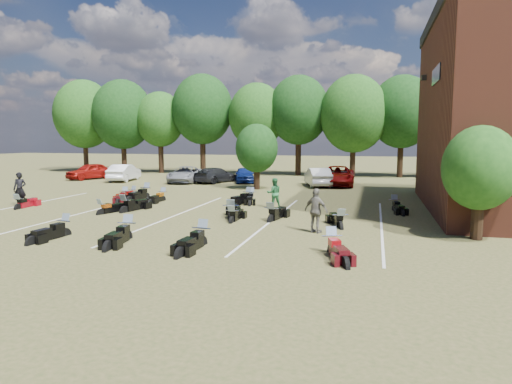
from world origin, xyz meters
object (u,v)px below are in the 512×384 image
(person_black, at_px, (20,189))
(motorcycle_7, at_px, (18,209))
(motorcycle_14, at_px, (125,200))
(car_0, at_px, (90,171))
(motorcycle_3, at_px, (202,246))
(person_grey, at_px, (316,211))
(person_green, at_px, (274,193))
(car_4, at_px, (245,175))

(person_black, relative_size, motorcycle_7, 0.92)
(motorcycle_7, xyz_separation_m, motorcycle_14, (3.77, 4.66, 0.00))
(car_0, xyz_separation_m, motorcycle_14, (10.83, -12.13, -0.75))
(motorcycle_14, bearing_deg, motorcycle_3, -62.64)
(person_grey, bearing_deg, person_black, 15.47)
(person_black, relative_size, motorcycle_3, 0.82)
(person_grey, distance_m, motorcycle_7, 16.71)
(person_black, bearing_deg, person_green, -4.93)
(car_0, height_order, person_green, person_green)
(car_4, relative_size, motorcycle_3, 1.66)
(person_grey, bearing_deg, car_0, -13.28)
(car_4, bearing_deg, person_black, -135.88)
(person_green, bearing_deg, person_grey, 97.26)
(person_black, xyz_separation_m, person_grey, (17.20, -3.01, -0.06))
(motorcycle_3, height_order, motorcycle_14, motorcycle_3)
(car_0, xyz_separation_m, person_green, (20.53, -12.86, 0.08))
(person_black, relative_size, person_grey, 1.06)
(motorcycle_3, bearing_deg, motorcycle_7, 160.49)
(motorcycle_3, xyz_separation_m, motorcycle_14, (-9.06, 10.07, 0.00))
(car_0, height_order, person_black, person_black)
(car_4, bearing_deg, motorcycle_14, -126.48)
(motorcycle_14, bearing_deg, motorcycle_7, -143.57)
(person_green, relative_size, motorcycle_7, 0.79)
(car_0, distance_m, motorcycle_7, 18.23)
(car_0, bearing_deg, motorcycle_14, -26.44)
(person_black, height_order, motorcycle_7, person_black)
(motorcycle_7, bearing_deg, car_4, -118.78)
(person_black, distance_m, motorcycle_3, 14.90)
(motorcycle_3, distance_m, motorcycle_7, 13.92)
(motorcycle_7, bearing_deg, motorcycle_14, -133.28)
(person_grey, xyz_separation_m, motorcycle_7, (-16.55, 2.11, -0.92))
(car_4, xyz_separation_m, motorcycle_14, (-4.13, -12.71, -0.67))
(car_4, xyz_separation_m, motorcycle_7, (-7.89, -17.37, -0.67))
(motorcycle_3, relative_size, motorcycle_7, 1.12)
(car_4, height_order, motorcycle_3, car_4)
(person_black, distance_m, motorcycle_7, 1.47)
(person_green, height_order, motorcycle_3, person_green)
(person_black, xyz_separation_m, person_green, (14.11, 3.04, -0.14))
(car_0, bearing_deg, car_4, 24.03)
(person_black, bearing_deg, person_grey, -27.00)
(car_0, distance_m, motorcycle_3, 29.81)
(motorcycle_3, xyz_separation_m, motorcycle_7, (-12.83, 5.40, 0.00))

